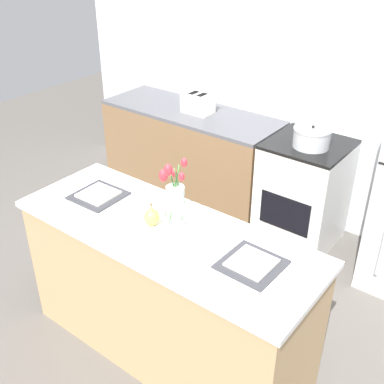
{
  "coord_description": "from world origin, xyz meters",
  "views": [
    {
      "loc": [
        1.46,
        -1.64,
        2.41
      ],
      "look_at": [
        0.0,
        0.25,
        1.03
      ],
      "focal_mm": 45.0,
      "sensor_mm": 36.0,
      "label": 1
    }
  ],
  "objects_px": {
    "flower_vase": "(175,202)",
    "pear_figurine": "(152,216)",
    "toaster": "(198,103)",
    "cooking_pot": "(312,137)",
    "stove_range": "(303,193)",
    "plate_setting_left": "(98,195)",
    "plate_setting_right": "(252,264)"
  },
  "relations": [
    {
      "from": "flower_vase",
      "to": "pear_figurine",
      "type": "relative_size",
      "value": 2.98
    },
    {
      "from": "cooking_pot",
      "to": "pear_figurine",
      "type": "bearing_deg",
      "value": -97.88
    },
    {
      "from": "plate_setting_right",
      "to": "stove_range",
      "type": "bearing_deg",
      "value": 105.84
    },
    {
      "from": "toaster",
      "to": "flower_vase",
      "type": "bearing_deg",
      "value": -56.72
    },
    {
      "from": "stove_range",
      "to": "toaster",
      "type": "relative_size",
      "value": 3.18
    },
    {
      "from": "plate_setting_left",
      "to": "cooking_pot",
      "type": "height_order",
      "value": "cooking_pot"
    },
    {
      "from": "stove_range",
      "to": "cooking_pot",
      "type": "distance_m",
      "value": 0.52
    },
    {
      "from": "pear_figurine",
      "to": "cooking_pot",
      "type": "bearing_deg",
      "value": 82.12
    },
    {
      "from": "plate_setting_left",
      "to": "cooking_pot",
      "type": "relative_size",
      "value": 1.03
    },
    {
      "from": "pear_figurine",
      "to": "cooking_pot",
      "type": "height_order",
      "value": "cooking_pot"
    },
    {
      "from": "stove_range",
      "to": "pear_figurine",
      "type": "relative_size",
      "value": 6.32
    },
    {
      "from": "stove_range",
      "to": "pear_figurine",
      "type": "bearing_deg",
      "value": -96.4
    },
    {
      "from": "stove_range",
      "to": "plate_setting_right",
      "type": "distance_m",
      "value": 1.71
    },
    {
      "from": "stove_range",
      "to": "cooking_pot",
      "type": "height_order",
      "value": "cooking_pot"
    },
    {
      "from": "flower_vase",
      "to": "toaster",
      "type": "distance_m",
      "value": 1.86
    },
    {
      "from": "plate_setting_left",
      "to": "plate_setting_right",
      "type": "distance_m",
      "value": 1.1
    },
    {
      "from": "plate_setting_left",
      "to": "plate_setting_right",
      "type": "relative_size",
      "value": 1.0
    },
    {
      "from": "pear_figurine",
      "to": "toaster",
      "type": "bearing_deg",
      "value": 119.17
    },
    {
      "from": "pear_figurine",
      "to": "plate_setting_right",
      "type": "height_order",
      "value": "pear_figurine"
    },
    {
      "from": "plate_setting_right",
      "to": "pear_figurine",
      "type": "bearing_deg",
      "value": -177.11
    },
    {
      "from": "pear_figurine",
      "to": "stove_range",
      "type": "bearing_deg",
      "value": 83.6
    },
    {
      "from": "plate_setting_right",
      "to": "toaster",
      "type": "distance_m",
      "value": 2.2
    },
    {
      "from": "stove_range",
      "to": "plate_setting_left",
      "type": "bearing_deg",
      "value": -112.31
    },
    {
      "from": "flower_vase",
      "to": "plate_setting_right",
      "type": "xyz_separation_m",
      "value": [
        0.51,
        -0.03,
        -0.15
      ]
    },
    {
      "from": "cooking_pot",
      "to": "stove_range",
      "type": "bearing_deg",
      "value": 123.75
    },
    {
      "from": "pear_figurine",
      "to": "plate_setting_right",
      "type": "distance_m",
      "value": 0.63
    },
    {
      "from": "plate_setting_right",
      "to": "flower_vase",
      "type": "bearing_deg",
      "value": 176.79
    },
    {
      "from": "pear_figurine",
      "to": "toaster",
      "type": "xyz_separation_m",
      "value": [
        -0.9,
        1.62,
        0.01
      ]
    },
    {
      "from": "plate_setting_right",
      "to": "cooking_pot",
      "type": "xyz_separation_m",
      "value": [
        -0.41,
        1.53,
        0.04
      ]
    },
    {
      "from": "stove_range",
      "to": "pear_figurine",
      "type": "xyz_separation_m",
      "value": [
        -0.18,
        -1.61,
        0.52
      ]
    },
    {
      "from": "toaster",
      "to": "plate_setting_left",
      "type": "bearing_deg",
      "value": -74.65
    },
    {
      "from": "stove_range",
      "to": "flower_vase",
      "type": "relative_size",
      "value": 2.12
    }
  ]
}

